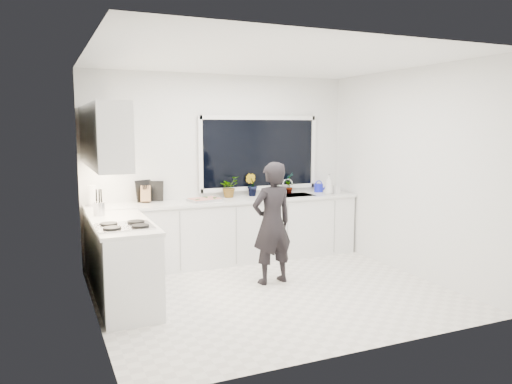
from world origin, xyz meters
name	(u,v)px	position (x,y,z in m)	size (l,w,h in m)	color
floor	(272,292)	(0.00, 0.00, -0.01)	(4.00, 3.50, 0.02)	beige
wall_back	(221,167)	(0.00, 1.76, 1.35)	(4.00, 0.02, 2.70)	white
wall_left	(90,187)	(-2.01, 0.00, 1.35)	(0.02, 3.50, 2.70)	white
wall_right	(410,172)	(2.01, 0.00, 1.35)	(0.02, 3.50, 2.70)	white
ceiling	(273,58)	(0.00, 0.00, 2.71)	(4.00, 3.50, 0.02)	white
window	(259,153)	(0.60, 1.73, 1.55)	(1.80, 0.02, 1.00)	black
base_cabinets_back	(229,232)	(0.00, 1.45, 0.44)	(3.92, 0.58, 0.88)	white
base_cabinets_left	(123,264)	(-1.67, 0.35, 0.44)	(0.58, 1.60, 0.88)	white
countertop_back	(229,200)	(0.00, 1.44, 0.90)	(3.94, 0.62, 0.04)	silver
countertop_left	(121,223)	(-1.67, 0.35, 0.90)	(0.62, 1.60, 0.04)	silver
upper_cabinets	(103,136)	(-1.79, 0.70, 1.85)	(0.34, 2.10, 0.70)	white
sink	(294,198)	(1.05, 1.45, 0.87)	(0.58, 0.42, 0.14)	silver
faucet	(288,186)	(1.05, 1.65, 1.03)	(0.03, 0.03, 0.22)	silver
stovetop	(124,226)	(-1.69, 0.00, 0.94)	(0.56, 0.48, 0.03)	black
person	(272,223)	(0.15, 0.31, 0.76)	(0.56, 0.36, 1.52)	black
pizza_tray	(205,200)	(-0.37, 1.42, 0.94)	(0.43, 0.32, 0.03)	silver
pizza	(205,199)	(-0.37, 1.42, 0.95)	(0.39, 0.28, 0.01)	red
watering_can	(319,188)	(1.58, 1.61, 0.98)	(0.14, 0.14, 0.13)	#141CC2
paper_towel_roll	(92,196)	(-1.85, 1.55, 1.05)	(0.11, 0.11, 0.26)	white
knife_block	(146,195)	(-1.15, 1.59, 1.03)	(0.13, 0.10, 0.22)	#9C7949
utensil_crock	(99,209)	(-1.85, 0.80, 1.00)	(0.13, 0.13, 0.16)	silver
picture_frame_large	(156,191)	(-1.00, 1.69, 1.06)	(0.22, 0.02, 0.28)	black
picture_frame_small	(144,191)	(-1.15, 1.69, 1.07)	(0.25, 0.02, 0.30)	black
herb_plants	(251,186)	(0.42, 1.61, 1.08)	(1.27, 0.34, 0.33)	#26662D
soap_bottles	(330,185)	(1.61, 1.30, 1.06)	(0.27, 0.15, 0.32)	#D8BF66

